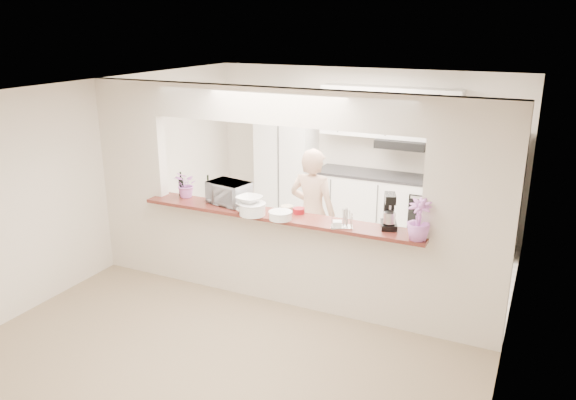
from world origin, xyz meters
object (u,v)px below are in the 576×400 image
Objects in this scene: refrigerator at (493,194)px; toaster_oven at (229,193)px; stand_mixer at (389,212)px; person at (312,214)px.

toaster_oven is (-2.75, -2.60, 0.37)m from refrigerator.
refrigerator reaches higher than toaster_oven.
refrigerator is at bearing 72.74° from stand_mixer.
person reaches higher than toaster_oven.
person is (0.77, 0.75, -0.38)m from toaster_oven.
toaster_oven is 1.95m from stand_mixer.
person is at bearing 147.95° from stand_mixer.
toaster_oven is 0.29× the size of person.
refrigerator is 1.01× the size of person.
stand_mixer is at bearing 11.10° from toaster_oven.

